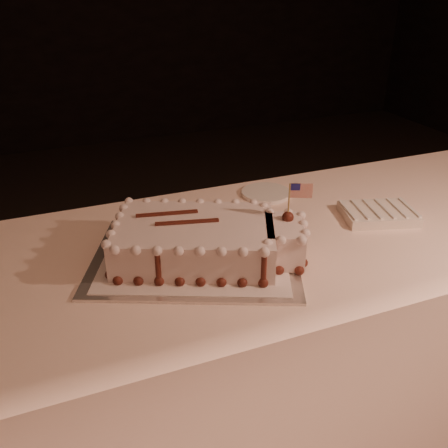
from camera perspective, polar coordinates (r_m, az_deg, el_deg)
name	(u,v)px	position (r m, az deg, el deg)	size (l,w,h in m)	color
banquet_table	(311,329)	(1.69, 9.92, -11.70)	(2.40, 0.80, 0.75)	#FFDAC5
cake_board	(196,258)	(1.31, -3.26, -3.86)	(0.53, 0.40, 0.01)	silver
doily	(196,256)	(1.30, -3.27, -3.67)	(0.47, 0.36, 0.00)	silver
sheet_cake	(206,240)	(1.28, -2.07, -1.82)	(0.52, 0.41, 0.20)	silver
napkin_stack	(378,214)	(1.58, 17.21, 1.15)	(0.25, 0.21, 0.03)	silver
side_plate	(266,193)	(1.68, 4.81, 3.53)	(0.16, 0.16, 0.01)	white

